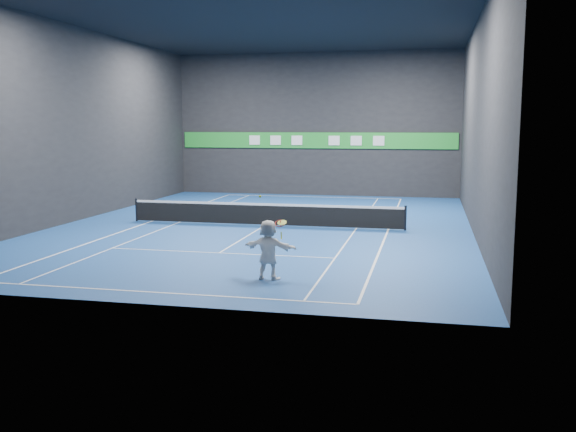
% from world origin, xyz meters
% --- Properties ---
extents(ground, '(26.00, 26.00, 0.00)m').
position_xyz_m(ground, '(0.00, 0.00, 0.00)').
color(ground, navy).
rests_on(ground, ground).
extents(ceiling, '(26.00, 26.00, 0.00)m').
position_xyz_m(ceiling, '(0.00, 0.00, 9.00)').
color(ceiling, black).
rests_on(ceiling, ground).
extents(wall_back, '(18.00, 0.10, 9.00)m').
position_xyz_m(wall_back, '(0.00, 13.00, 4.50)').
color(wall_back, black).
rests_on(wall_back, ground).
extents(wall_front, '(18.00, 0.10, 9.00)m').
position_xyz_m(wall_front, '(0.00, -13.00, 4.50)').
color(wall_front, black).
rests_on(wall_front, ground).
extents(wall_left, '(0.10, 26.00, 9.00)m').
position_xyz_m(wall_left, '(-9.00, 0.00, 4.50)').
color(wall_left, black).
rests_on(wall_left, ground).
extents(wall_right, '(0.10, 26.00, 9.00)m').
position_xyz_m(wall_right, '(9.00, 0.00, 4.50)').
color(wall_right, black).
rests_on(wall_right, ground).
extents(baseline_near, '(10.98, 0.08, 0.01)m').
position_xyz_m(baseline_near, '(0.00, -11.89, 0.00)').
color(baseline_near, white).
rests_on(baseline_near, ground).
extents(baseline_far, '(10.98, 0.08, 0.01)m').
position_xyz_m(baseline_far, '(0.00, 11.89, 0.00)').
color(baseline_far, white).
rests_on(baseline_far, ground).
extents(sideline_doubles_left, '(0.08, 23.78, 0.01)m').
position_xyz_m(sideline_doubles_left, '(-5.49, 0.00, 0.00)').
color(sideline_doubles_left, white).
rests_on(sideline_doubles_left, ground).
extents(sideline_doubles_right, '(0.08, 23.78, 0.01)m').
position_xyz_m(sideline_doubles_right, '(5.49, 0.00, 0.00)').
color(sideline_doubles_right, white).
rests_on(sideline_doubles_right, ground).
extents(sideline_singles_left, '(0.06, 23.78, 0.01)m').
position_xyz_m(sideline_singles_left, '(-4.11, 0.00, 0.00)').
color(sideline_singles_left, white).
rests_on(sideline_singles_left, ground).
extents(sideline_singles_right, '(0.06, 23.78, 0.01)m').
position_xyz_m(sideline_singles_right, '(4.11, 0.00, 0.00)').
color(sideline_singles_right, white).
rests_on(sideline_singles_right, ground).
extents(service_line_near, '(8.23, 0.06, 0.01)m').
position_xyz_m(service_line_near, '(0.00, -6.40, 0.00)').
color(service_line_near, white).
rests_on(service_line_near, ground).
extents(service_line_far, '(8.23, 0.06, 0.01)m').
position_xyz_m(service_line_far, '(0.00, 6.40, 0.00)').
color(service_line_far, white).
rests_on(service_line_far, ground).
extents(center_service_line, '(0.06, 12.80, 0.01)m').
position_xyz_m(center_service_line, '(0.00, 0.00, 0.00)').
color(center_service_line, white).
rests_on(center_service_line, ground).
extents(player, '(1.69, 0.79, 1.76)m').
position_xyz_m(player, '(2.65, -9.78, 0.88)').
color(player, white).
rests_on(player, ground).
extents(tennis_ball, '(0.07, 0.07, 0.07)m').
position_xyz_m(tennis_ball, '(2.37, -9.65, 2.41)').
color(tennis_ball, '#CDD824').
rests_on(tennis_ball, player).
extents(tennis_net, '(12.50, 0.10, 1.07)m').
position_xyz_m(tennis_net, '(0.00, 0.00, 0.54)').
color(tennis_net, black).
rests_on(tennis_net, ground).
extents(sponsor_banner, '(17.64, 0.11, 1.00)m').
position_xyz_m(sponsor_banner, '(0.00, 12.93, 3.50)').
color(sponsor_banner, green).
rests_on(sponsor_banner, wall_back).
extents(tennis_racket, '(0.43, 0.34, 0.58)m').
position_xyz_m(tennis_racket, '(2.99, -9.73, 1.62)').
color(tennis_racket, '#AE1E12').
rests_on(tennis_racket, player).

